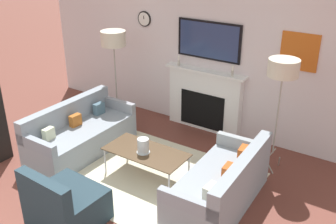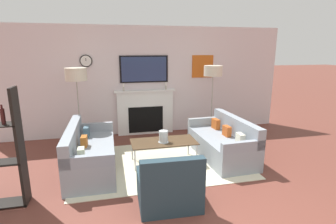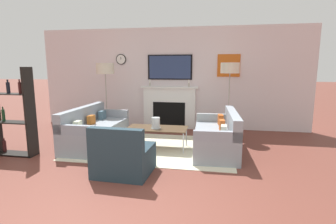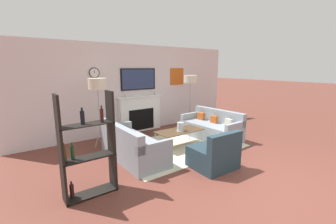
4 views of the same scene
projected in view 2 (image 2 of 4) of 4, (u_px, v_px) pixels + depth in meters
fireplace_wall at (144, 86)px, 6.65m from camera, size 7.37×0.28×2.70m
area_rug at (160, 162)px, 5.07m from camera, size 3.20×2.15×0.01m
couch_left at (89, 154)px, 4.71m from camera, size 0.80×1.88×0.81m
couch_right at (223, 143)px, 5.29m from camera, size 0.87×1.77×0.80m
armchair at (169, 187)px, 3.65m from camera, size 0.87×0.79×0.80m
coffee_table at (164, 142)px, 4.98m from camera, size 1.24×0.61×0.43m
hurricane_candle at (163, 137)px, 4.90m from camera, size 0.20×0.20×0.22m
floor_lamp_left at (76, 75)px, 5.53m from camera, size 0.45×0.45×1.76m
floor_lamp_right at (213, 72)px, 6.21m from camera, size 0.44×0.44×1.77m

